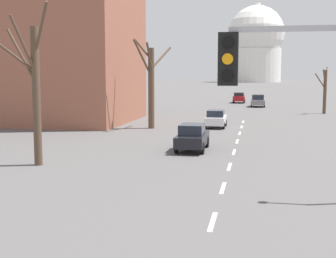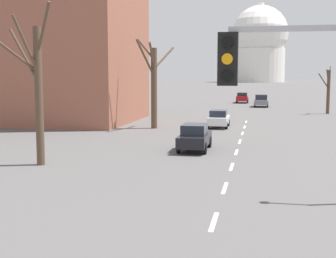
% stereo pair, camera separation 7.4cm
% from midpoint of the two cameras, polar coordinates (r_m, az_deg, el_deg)
% --- Properties ---
extents(lane_stripe_2, '(0.16, 2.00, 0.01)m').
position_cam_midpoint_polar(lane_stripe_2, '(15.28, 5.32, -11.16)').
color(lane_stripe_2, silver).
rests_on(lane_stripe_2, ground_plane).
extents(lane_stripe_3, '(0.16, 2.00, 0.01)m').
position_cam_midpoint_polar(lane_stripe_3, '(19.60, 6.60, -7.13)').
color(lane_stripe_3, silver).
rests_on(lane_stripe_3, ground_plane).
extents(lane_stripe_4, '(0.16, 2.00, 0.01)m').
position_cam_midpoint_polar(lane_stripe_4, '(23.98, 7.41, -4.57)').
color(lane_stripe_4, silver).
rests_on(lane_stripe_4, ground_plane).
extents(lane_stripe_5, '(0.16, 2.00, 0.01)m').
position_cam_midpoint_polar(lane_stripe_5, '(28.40, 7.97, -2.79)').
color(lane_stripe_5, silver).
rests_on(lane_stripe_5, ground_plane).
extents(lane_stripe_6, '(0.16, 2.00, 0.01)m').
position_cam_midpoint_polar(lane_stripe_6, '(32.84, 8.37, -1.50)').
color(lane_stripe_6, silver).
rests_on(lane_stripe_6, ground_plane).
extents(lane_stripe_7, '(0.16, 2.00, 0.01)m').
position_cam_midpoint_polar(lane_stripe_7, '(37.30, 8.67, -0.51)').
color(lane_stripe_7, silver).
rests_on(lane_stripe_7, ground_plane).
extents(lane_stripe_8, '(0.16, 2.00, 0.01)m').
position_cam_midpoint_polar(lane_stripe_8, '(41.76, 8.92, 0.26)').
color(lane_stripe_8, silver).
rests_on(lane_stripe_8, ground_plane).
extents(lane_stripe_9, '(0.16, 2.00, 0.01)m').
position_cam_midpoint_polar(lane_stripe_9, '(46.24, 9.11, 0.89)').
color(lane_stripe_9, silver).
rests_on(lane_stripe_9, ground_plane).
extents(traffic_signal_near_right, '(2.53, 0.34, 5.75)m').
position_cam_midpoint_polar(traffic_signal_near_right, '(8.71, 16.58, 4.28)').
color(traffic_signal_near_right, '#B2B2B7').
rests_on(traffic_signal_near_right, ground_plane).
extents(sedan_near_left, '(1.87, 4.13, 1.65)m').
position_cam_midpoint_polar(sedan_near_left, '(75.70, 8.63, 3.82)').
color(sedan_near_left, maroon).
rests_on(sedan_near_left, ground_plane).
extents(sedan_near_right, '(1.75, 4.18, 1.63)m').
position_cam_midpoint_polar(sedan_near_right, '(28.71, 2.91, -0.97)').
color(sedan_near_right, black).
rests_on(sedan_near_right, ground_plane).
extents(sedan_mid_centre, '(1.74, 3.94, 1.52)m').
position_cam_midpoint_polar(sedan_mid_centre, '(41.07, 5.80, 1.27)').
color(sedan_mid_centre, silver).
rests_on(sedan_mid_centre, ground_plane).
extents(sedan_far_left, '(1.97, 4.13, 1.73)m').
position_cam_midpoint_polar(sedan_far_left, '(67.13, 10.87, 3.41)').
color(sedan_far_left, slate).
rests_on(sedan_far_left, ground_plane).
extents(bare_tree_left_near, '(2.95, 4.74, 7.70)m').
position_cam_midpoint_polar(bare_tree_left_near, '(40.00, -2.15, 5.68)').
color(bare_tree_left_near, brown).
rests_on(bare_tree_left_near, ground_plane).
extents(bare_tree_right_near, '(1.73, 2.91, 5.53)m').
position_cam_midpoint_polar(bare_tree_right_near, '(57.53, 18.52, 4.54)').
color(bare_tree_right_near, brown).
rests_on(bare_tree_right_near, ground_plane).
extents(bare_tree_left_far, '(2.95, 2.02, 8.14)m').
position_cam_midpoint_polar(bare_tree_left_far, '(24.68, -16.06, 4.79)').
color(bare_tree_left_far, brown).
rests_on(bare_tree_left_far, ground_plane).
extents(capitol_dome, '(29.18, 29.18, 41.21)m').
position_cam_midpoint_polar(capitol_dome, '(255.42, 10.70, 10.15)').
color(capitol_dome, silver).
rests_on(capitol_dome, ground_plane).
extents(apartment_block_left, '(18.00, 14.00, 19.14)m').
position_cam_midpoint_polar(apartment_block_left, '(48.49, -15.44, 12.32)').
color(apartment_block_left, '#935642').
rests_on(apartment_block_left, ground_plane).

